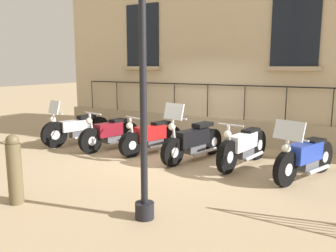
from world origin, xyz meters
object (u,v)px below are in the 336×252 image
at_px(motorcycle_silver, 77,129).
at_px(motorcycle_maroon, 110,134).
at_px(motorcycle_white, 244,147).
at_px(motorcycle_blue, 305,157).
at_px(motorcycle_red, 152,137).
at_px(motorcycle_black, 193,141).
at_px(bollard, 14,169).

distance_m(motorcycle_silver, motorcycle_maroon, 1.21).
bearing_deg(motorcycle_white, motorcycle_maroon, -86.48).
xyz_separation_m(motorcycle_maroon, motorcycle_white, (-0.22, 3.59, 0.02)).
xyz_separation_m(motorcycle_maroon, motorcycle_blue, (0.07, 4.92, 0.03)).
bearing_deg(motorcycle_red, motorcycle_black, 84.57).
distance_m(motorcycle_silver, motorcycle_red, 2.40).
height_order(motorcycle_maroon, motorcycle_red, motorcycle_maroon).
xyz_separation_m(motorcycle_red, motorcycle_black, (0.12, 1.23, 0.05)).
distance_m(motorcycle_silver, bollard, 4.37).
xyz_separation_m(motorcycle_silver, motorcycle_red, (-0.22, 2.39, -0.04)).
xyz_separation_m(motorcycle_white, bollard, (3.93, -2.52, 0.14)).
xyz_separation_m(motorcycle_maroon, motorcycle_black, (-0.11, 2.41, 0.03)).
bearing_deg(motorcycle_maroon, motorcycle_white, 93.52).
distance_m(motorcycle_red, motorcycle_white, 2.42).
xyz_separation_m(motorcycle_silver, motorcycle_black, (-0.10, 3.62, 0.01)).
height_order(motorcycle_red, motorcycle_black, motorcycle_black).
bearing_deg(motorcycle_red, motorcycle_maroon, -79.31).
bearing_deg(motorcycle_maroon, motorcycle_black, 92.51).
bearing_deg(motorcycle_black, motorcycle_white, 95.58).
bearing_deg(motorcycle_black, bollard, -19.23).
bearing_deg(motorcycle_red, motorcycle_white, 89.97).
relative_size(motorcycle_silver, motorcycle_maroon, 1.07).
xyz_separation_m(motorcycle_red, bollard, (3.93, -0.10, 0.17)).
bearing_deg(bollard, motorcycle_silver, -148.39).
xyz_separation_m(motorcycle_black, motorcycle_blue, (0.17, 2.51, -0.00)).
bearing_deg(bollard, motorcycle_black, 160.77).
xyz_separation_m(motorcycle_silver, motorcycle_maroon, (0.01, 1.21, -0.03)).
bearing_deg(bollard, motorcycle_white, 147.39).
height_order(motorcycle_maroon, motorcycle_black, motorcycle_black).
height_order(motorcycle_silver, motorcycle_white, motorcycle_silver).
relative_size(motorcycle_black, bollard, 1.85).
height_order(motorcycle_silver, motorcycle_maroon, motorcycle_silver).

